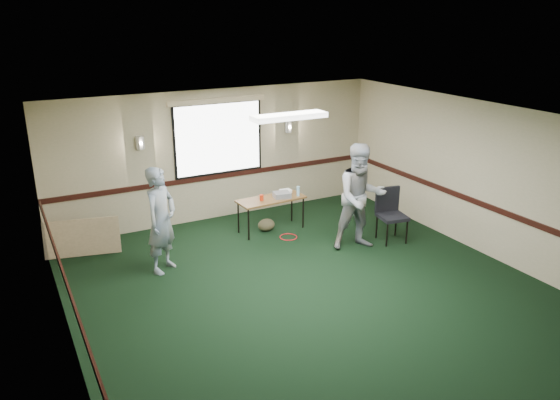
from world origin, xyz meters
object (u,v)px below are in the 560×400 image
folding_table (271,201)px  conference_chair (390,210)px  person_left (161,220)px  person_right (361,197)px  projector (282,195)px

folding_table → conference_chair: size_ratio=1.36×
person_left → person_right: size_ratio=0.92×
projector → person_left: bearing=-155.8°
projector → conference_chair: bearing=-31.8°
conference_chair → person_right: person_right is taller
projector → person_right: (0.84, -1.44, 0.26)m
conference_chair → person_right: size_ratio=0.51×
person_left → person_right: (3.45, -0.76, 0.08)m
conference_chair → person_left: (-4.19, 0.72, 0.31)m
conference_chair → person_right: (-0.74, -0.04, 0.39)m
folding_table → person_right: size_ratio=0.70×
conference_chair → person_left: 4.27m
folding_table → person_right: 1.86m
projector → folding_table: bearing=177.4°
person_right → projector: bearing=134.2°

